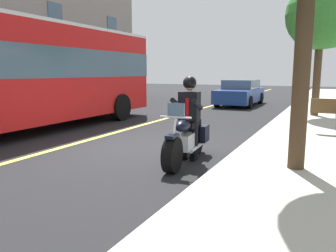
{
  "coord_description": "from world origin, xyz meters",
  "views": [
    {
      "loc": [
        6.78,
        3.78,
        1.82
      ],
      "look_at": [
        0.92,
        0.9,
        0.75
      ],
      "focal_mm": 35.37,
      "sensor_mm": 36.0,
      "label": 1
    }
  ],
  "objects_px": {
    "motorcycle_main": "(186,140)",
    "bus_near": "(16,70)",
    "car_silver": "(240,93)",
    "rider_main": "(189,110)",
    "street_tree_curbside": "(323,17)"
  },
  "relations": [
    {
      "from": "street_tree_curbside",
      "to": "motorcycle_main",
      "type": "bearing_deg",
      "value": -15.32
    },
    {
      "from": "rider_main",
      "to": "car_silver",
      "type": "distance_m",
      "value": 12.11
    },
    {
      "from": "motorcycle_main",
      "to": "rider_main",
      "type": "distance_m",
      "value": 0.61
    },
    {
      "from": "rider_main",
      "to": "street_tree_curbside",
      "type": "distance_m",
      "value": 8.4
    },
    {
      "from": "rider_main",
      "to": "car_silver",
      "type": "xyz_separation_m",
      "value": [
        -11.96,
        -1.89,
        -0.35
      ]
    },
    {
      "from": "bus_near",
      "to": "car_silver",
      "type": "bearing_deg",
      "value": 161.46
    },
    {
      "from": "car_silver",
      "to": "motorcycle_main",
      "type": "bearing_deg",
      "value": 8.96
    },
    {
      "from": "bus_near",
      "to": "rider_main",
      "type": "bearing_deg",
      "value": 84.6
    },
    {
      "from": "rider_main",
      "to": "bus_near",
      "type": "height_order",
      "value": "bus_near"
    },
    {
      "from": "car_silver",
      "to": "street_tree_curbside",
      "type": "relative_size",
      "value": 0.9
    },
    {
      "from": "motorcycle_main",
      "to": "bus_near",
      "type": "relative_size",
      "value": 0.2
    },
    {
      "from": "bus_near",
      "to": "street_tree_curbside",
      "type": "xyz_separation_m",
      "value": [
        -7.08,
        7.88,
        1.95
      ]
    },
    {
      "from": "motorcycle_main",
      "to": "street_tree_curbside",
      "type": "distance_m",
      "value": 8.77
    },
    {
      "from": "car_silver",
      "to": "street_tree_curbside",
      "type": "bearing_deg",
      "value": 43.05
    },
    {
      "from": "car_silver",
      "to": "street_tree_curbside",
      "type": "height_order",
      "value": "street_tree_curbside"
    }
  ]
}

